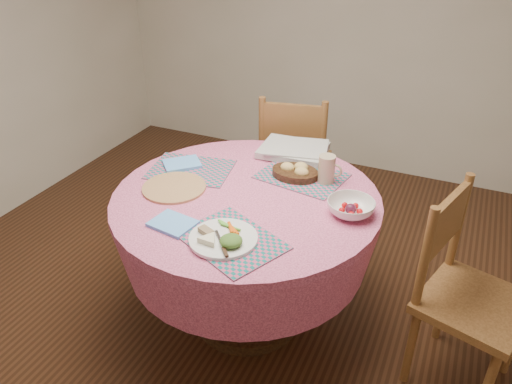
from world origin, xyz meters
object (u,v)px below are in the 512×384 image
dinner_plate (224,238)px  latte_mug (327,169)px  chair_right (464,290)px  wicker_trivet (174,187)px  fruit_bowl (351,208)px  dining_table (247,230)px  chair_back (294,161)px  bread_bowl (295,171)px

dinner_plate → latte_mug: size_ratio=2.05×
chair_right → wicker_trivet: chair_right is taller
wicker_trivet → fruit_bowl: bearing=8.6°
dining_table → chair_back: (-0.09, 0.90, -0.06)m
chair_back → latte_mug: chair_back is taller
bread_bowl → chair_back: bearing=110.2°
chair_back → fruit_bowl: bearing=111.3°
chair_back → dining_table: bearing=83.6°
dinner_plate → bread_bowl: size_ratio=1.20×
dinner_plate → fruit_bowl: (0.40, 0.41, 0.01)m
chair_right → latte_mug: 0.80m
chair_right → dinner_plate: (-0.92, -0.43, 0.29)m
chair_back → latte_mug: (0.39, -0.63, 0.33)m
dining_table → fruit_bowl: (0.48, 0.04, 0.23)m
dining_table → latte_mug: 0.48m
chair_right → bread_bowl: size_ratio=4.04×
dining_table → chair_back: bearing=95.8°
dining_table → chair_right: chair_right is taller
wicker_trivet → latte_mug: latte_mug is taller
chair_right → latte_mug: bearing=90.2°
chair_back → wicker_trivet: size_ratio=3.18×
chair_right → wicker_trivet: bearing=112.9°
bread_bowl → chair_right: bearing=-12.7°
dining_table → chair_right: 1.00m
dining_table → dinner_plate: dinner_plate is taller
bread_bowl → fruit_bowl: (0.33, -0.22, -0.00)m
wicker_trivet → latte_mug: bearing=29.0°
chair_right → chair_back: bearing=69.0°
fruit_bowl → chair_right: bearing=2.7°
bread_bowl → latte_mug: 0.16m
chair_back → bread_bowl: bearing=98.0°
wicker_trivet → fruit_bowl: fruit_bowl is taller
wicker_trivet → dinner_plate: size_ratio=1.09×
dining_table → wicker_trivet: bearing=-166.3°
chair_right → bread_bowl: 0.92m
dining_table → bread_bowl: (0.15, 0.26, 0.23)m
chair_back → fruit_bowl: (0.57, -0.86, 0.28)m
dinner_plate → chair_right: bearing=25.2°
dining_table → bread_bowl: size_ratio=5.39×
wicker_trivet → bread_bowl: 0.59m
dinner_plate → wicker_trivet: bearing=145.4°
fruit_bowl → bread_bowl: bearing=147.0°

